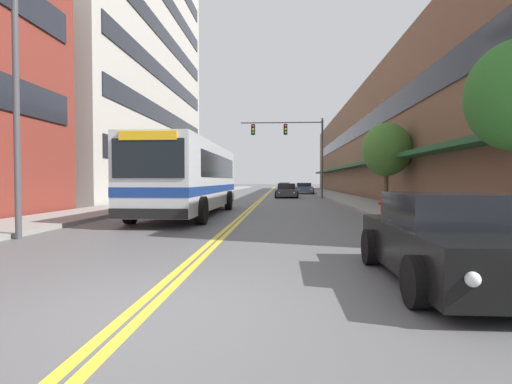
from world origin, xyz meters
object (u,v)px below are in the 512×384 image
traffic_signal_mast (295,141)px  street_lamp_left_near (22,36)px  city_bus (191,176)px  fire_hydrant (384,203)px  car_silver_parked_left_near (211,191)px  car_navy_moving_second (284,186)px  car_red_parked_left_mid (196,194)px  car_slate_blue_parked_right_mid (304,188)px  car_dark_grey_moving_lead (286,191)px  car_black_parked_right_foreground (450,241)px  street_tree_right_mid (387,150)px

traffic_signal_mast → street_lamp_left_near: street_lamp_left_near is taller
city_bus → fire_hydrant: bearing=-6.5°
traffic_signal_mast → city_bus: bearing=-107.0°
car_silver_parked_left_near → fire_hydrant: (10.37, -17.05, -0.01)m
car_navy_moving_second → fire_hydrant: size_ratio=5.18×
city_bus → car_red_parked_left_mid: bearing=101.2°
city_bus → car_navy_moving_second: size_ratio=2.47×
traffic_signal_mast → car_navy_moving_second: bearing=91.4°
car_silver_parked_left_near → street_lamp_left_near: street_lamp_left_near is taller
car_slate_blue_parked_right_mid → car_dark_grey_moving_lead: size_ratio=1.12×
car_silver_parked_left_near → car_red_parked_left_mid: car_silver_parked_left_near is taller
city_bus → car_dark_grey_moving_lead: size_ratio=2.69×
car_navy_moving_second → traffic_signal_mast: bearing=-88.6°
street_lamp_left_near → car_black_parked_right_foreground: bearing=-22.6°
car_silver_parked_left_near → car_red_parked_left_mid: 6.26m
car_red_parked_left_mid → fire_hydrant: 14.93m
fire_hydrant → traffic_signal_mast: bearing=99.8°
car_black_parked_right_foreground → car_slate_blue_parked_right_mid: bearing=90.0°
city_bus → traffic_signal_mast: bearing=73.0°
city_bus → fire_hydrant: city_bus is taller
car_red_parked_left_mid → car_slate_blue_parked_right_mid: (8.66, 19.34, 0.02)m
car_silver_parked_left_near → car_red_parked_left_mid: size_ratio=0.94×
car_dark_grey_moving_lead → car_navy_moving_second: (-0.01, 28.04, -0.02)m
traffic_signal_mast → street_lamp_left_near: size_ratio=0.78×
car_slate_blue_parked_right_mid → traffic_signal_mast: traffic_signal_mast is taller
car_slate_blue_parked_right_mid → traffic_signal_mast: bearing=-97.0°
car_slate_blue_parked_right_mid → car_red_parked_left_mid: bearing=-114.1°
car_dark_grey_moving_lead → car_black_parked_right_foreground: bearing=-85.9°
car_navy_moving_second → street_tree_right_mid: (5.51, -41.40, 2.74)m
fire_hydrant → street_tree_right_mid: bearing=74.7°
city_bus → street_lamp_left_near: size_ratio=1.25×
street_lamp_left_near → traffic_signal_mast: bearing=72.4°
car_black_parked_right_foreground → car_slate_blue_parked_right_mid: (0.02, 40.86, -0.03)m
city_bus → car_silver_parked_left_near: city_bus is taller
car_black_parked_right_foreground → street_tree_right_mid: 17.34m
car_red_parked_left_mid → fire_hydrant: size_ratio=5.38×
car_red_parked_left_mid → street_lamp_left_near: size_ratio=0.53×
city_bus → street_lamp_left_near: 8.97m
car_silver_parked_left_near → car_slate_blue_parked_right_mid: size_ratio=0.95×
car_navy_moving_second → street_lamp_left_near: bearing=-97.6°
car_navy_moving_second → car_slate_blue_parked_right_mid: bearing=-82.8°
car_silver_parked_left_near → traffic_signal_mast: 8.54m
car_silver_parked_left_near → fire_hydrant: 19.96m
city_bus → street_lamp_left_near: bearing=-109.0°
car_slate_blue_parked_right_mid → street_tree_right_mid: size_ratio=1.03×
city_bus → street_tree_right_mid: street_tree_right_mid is taller
car_black_parked_right_foreground → traffic_signal_mast: size_ratio=0.59×
car_dark_grey_moving_lead → street_lamp_left_near: (-7.21, -26.27, 4.76)m
car_slate_blue_parked_right_mid → car_dark_grey_moving_lead: car_dark_grey_moving_lead is taller
street_tree_right_mid → fire_hydrant: 6.86m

